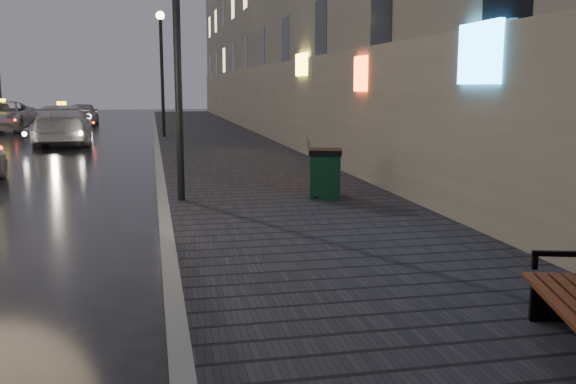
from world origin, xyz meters
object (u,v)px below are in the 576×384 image
(car_far, at_px, (83,114))
(taxi_far, at_px, (3,116))
(taxi_mid, at_px, (63,125))
(lamp_far, at_px, (162,58))
(trash_bin, at_px, (326,173))
(lamp_near, at_px, (177,22))

(car_far, bearing_deg, taxi_far, 52.45)
(taxi_mid, distance_m, car_far, 13.26)
(taxi_mid, distance_m, taxi_far, 9.52)
(lamp_far, relative_size, trash_bin, 5.54)
(lamp_far, distance_m, car_far, 13.25)
(trash_bin, distance_m, taxi_far, 26.18)
(car_far, bearing_deg, lamp_far, 110.33)
(taxi_mid, relative_size, taxi_far, 0.98)
(lamp_near, xyz_separation_m, trash_bin, (2.80, -0.30, -2.85))
(taxi_mid, bearing_deg, lamp_far, -168.60)
(lamp_near, distance_m, trash_bin, 4.01)
(trash_bin, height_order, car_far, car_far)
(car_far, bearing_deg, trash_bin, 104.36)
(taxi_mid, xyz_separation_m, car_far, (-0.50, 13.25, -0.10))
(taxi_far, height_order, car_far, taxi_far)
(lamp_far, height_order, taxi_mid, lamp_far)
(trash_bin, bearing_deg, lamp_near, -168.40)
(taxi_mid, bearing_deg, lamp_near, 101.11)
(trash_bin, height_order, taxi_far, taxi_far)
(taxi_mid, bearing_deg, trash_bin, 110.18)
(lamp_near, height_order, trash_bin, lamp_near)
(lamp_near, bearing_deg, car_far, 99.12)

